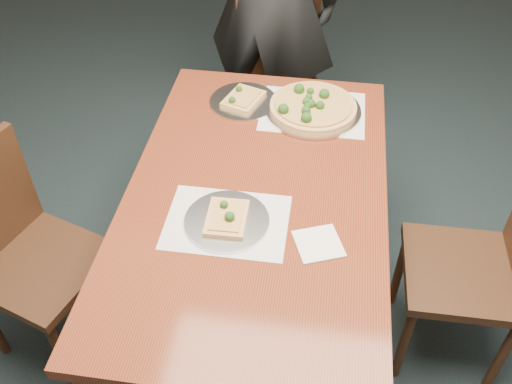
# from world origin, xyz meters

# --- Properties ---
(ground) EXTENTS (8.00, 8.00, 0.00)m
(ground) POSITION_xyz_m (0.00, 0.00, 0.00)
(ground) COLOR black
(ground) RESTS_ON ground
(dining_table) EXTENTS (0.90, 1.50, 0.75)m
(dining_table) POSITION_xyz_m (-0.19, 0.28, 0.66)
(dining_table) COLOR #551F11
(dining_table) RESTS_ON ground
(chair_far) EXTENTS (0.52, 0.52, 0.91)m
(chair_far) POSITION_xyz_m (-0.22, 1.38, 0.52)
(chair_far) COLOR black
(chair_far) RESTS_ON ground
(chair_left) EXTENTS (0.53, 0.53, 0.91)m
(chair_left) POSITION_xyz_m (-1.04, 0.11, 0.52)
(chair_left) COLOR black
(chair_left) RESTS_ON ground
(chair_right) EXTENTS (0.42, 0.42, 0.91)m
(chair_right) POSITION_xyz_m (0.66, 0.28, 0.52)
(chair_right) COLOR black
(chair_right) RESTS_ON ground
(placemat_main) EXTENTS (0.42, 0.32, 0.00)m
(placemat_main) POSITION_xyz_m (-0.03, 0.79, 0.75)
(placemat_main) COLOR white
(placemat_main) RESTS_ON dining_table
(placemat_near) EXTENTS (0.40, 0.30, 0.00)m
(placemat_near) POSITION_xyz_m (-0.26, 0.13, 0.75)
(placemat_near) COLOR white
(placemat_near) RESTS_ON dining_table
(pizza_pan) EXTENTS (0.39, 0.39, 0.08)m
(pizza_pan) POSITION_xyz_m (-0.03, 0.79, 0.77)
(pizza_pan) COLOR silver
(pizza_pan) RESTS_ON dining_table
(slice_plate_near) EXTENTS (0.28, 0.28, 0.06)m
(slice_plate_near) POSITION_xyz_m (-0.26, 0.13, 0.76)
(slice_plate_near) COLOR silver
(slice_plate_near) RESTS_ON dining_table
(slice_plate_far) EXTENTS (0.28, 0.28, 0.05)m
(slice_plate_far) POSITION_xyz_m (-0.32, 0.81, 0.76)
(slice_plate_far) COLOR silver
(slice_plate_far) RESTS_ON dining_table
(napkin) EXTENTS (0.18, 0.18, 0.01)m
(napkin) POSITION_xyz_m (0.04, 0.07, 0.75)
(napkin) COLOR white
(napkin) RESTS_ON dining_table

